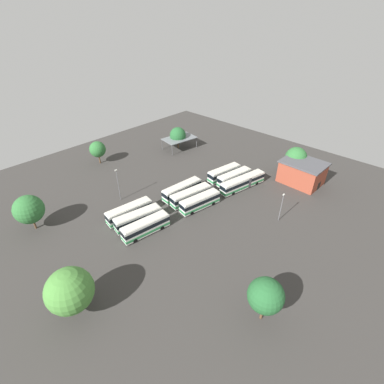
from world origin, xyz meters
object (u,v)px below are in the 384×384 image
at_px(tree_north_edge, 29,209).
at_px(bus_row1_slot2, 200,202).
at_px(tree_northeast, 178,135).
at_px(bus_row0_slot1, 234,177).
at_px(bus_row2_slot0, 129,212).
at_px(tree_east_edge, 98,149).
at_px(bus_row1_slot1, 191,196).
at_px(lamp_post_far_corner, 281,206).
at_px(lamp_post_mid_lot, 118,184).
at_px(tree_northwest, 70,291).
at_px(tree_west_edge, 266,296).
at_px(bus_row2_slot1, 138,218).
at_px(bus_row1_slot0, 182,190).
at_px(depot_building, 302,172).
at_px(maintenance_shelter, 179,138).
at_px(bus_row0_slot2, 243,182).
at_px(tree_south_edge, 296,158).

bearing_deg(tree_north_edge, bus_row1_slot2, 145.02).
xyz_separation_m(bus_row1_slot2, tree_northeast, (-21.37, -29.36, 2.83)).
height_order(bus_row0_slot1, bus_row2_slot0, same).
relative_size(bus_row2_slot0, tree_east_edge, 1.56).
xyz_separation_m(bus_row1_slot1, bus_row1_slot2, (0.46, 3.43, -0.00)).
xyz_separation_m(bus_row1_slot2, lamp_post_far_corner, (-8.83, 16.68, 2.26)).
distance_m(lamp_post_mid_lot, tree_northwest, 32.02).
bearing_deg(tree_west_edge, bus_row1_slot1, -117.64).
distance_m(tree_northeast, tree_west_edge, 67.18).
bearing_deg(tree_east_edge, bus_row1_slot1, 96.92).
xyz_separation_m(bus_row2_slot1, tree_north_edge, (16.58, -15.84, 3.44)).
relative_size(bus_row1_slot0, tree_west_edge, 1.38).
distance_m(bus_row2_slot0, tree_northeast, 40.95).
distance_m(depot_building, tree_east_edge, 61.07).
xyz_separation_m(bus_row1_slot0, depot_building, (-27.66, 19.57, 1.40)).
height_order(bus_row1_slot0, lamp_post_mid_lot, lamp_post_mid_lot).
distance_m(bus_row0_slot1, lamp_post_mid_lot, 31.45).
xyz_separation_m(maintenance_shelter, tree_east_edge, (25.17, -10.60, 1.02)).
distance_m(bus_row1_slot1, tree_northwest, 36.42).
distance_m(bus_row2_slot1, tree_east_edge, 35.07).
height_order(bus_row1_slot1, tree_northwest, tree_northwest).
xyz_separation_m(bus_row2_slot1, depot_building, (-42.89, 18.43, 1.40)).
distance_m(bus_row1_slot0, tree_east_edge, 32.66).
height_order(lamp_post_mid_lot, tree_east_edge, lamp_post_mid_lot).
xyz_separation_m(depot_building, lamp_post_mid_lot, (39.86, -29.81, 1.58)).
relative_size(bus_row1_slot2, depot_building, 0.96).
relative_size(bus_row2_slot0, bus_row2_slot1, 1.01).
height_order(bus_row1_slot1, tree_west_edge, tree_west_edge).
xyz_separation_m(bus_row0_slot1, tree_west_edge, (30.74, 27.72, 3.78)).
distance_m(lamp_post_far_corner, tree_north_edge, 55.28).
relative_size(maintenance_shelter, tree_east_edge, 1.64).
distance_m(maintenance_shelter, tree_north_edge, 52.74).
bearing_deg(bus_row2_slot1, lamp_post_mid_lot, -104.89).
xyz_separation_m(bus_row2_slot1, tree_northwest, (20.53, 10.31, 3.53)).
bearing_deg(bus_row0_slot1, tree_east_edge, -63.35).
relative_size(bus_row1_slot1, tree_northeast, 1.55).
distance_m(bus_row0_slot2, tree_northeast, 32.61).
relative_size(bus_row1_slot0, tree_northeast, 1.56).
bearing_deg(bus_row2_slot1, tree_northwest, 26.67).
bearing_deg(bus_row1_slot0, tree_east_edge, -81.67).
xyz_separation_m(bus_row2_slot1, tree_east_edge, (-10.51, -33.33, 2.94)).
bearing_deg(lamp_post_far_corner, tree_south_edge, -160.97).
height_order(depot_building, tree_northwest, tree_northwest).
xyz_separation_m(bus_row2_slot0, bus_row2_slot1, (0.18, 3.45, -0.00)).
bearing_deg(bus_row1_slot0, tree_northwest, 17.77).
xyz_separation_m(tree_northwest, tree_west_edge, (-19.52, 22.37, 0.25)).
bearing_deg(tree_east_edge, bus_row1_slot0, 98.33).
bearing_deg(bus_row2_slot0, tree_west_edge, 88.12).
bearing_deg(lamp_post_mid_lot, bus_row0_slot2, 143.03).
height_order(maintenance_shelter, tree_south_edge, tree_south_edge).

